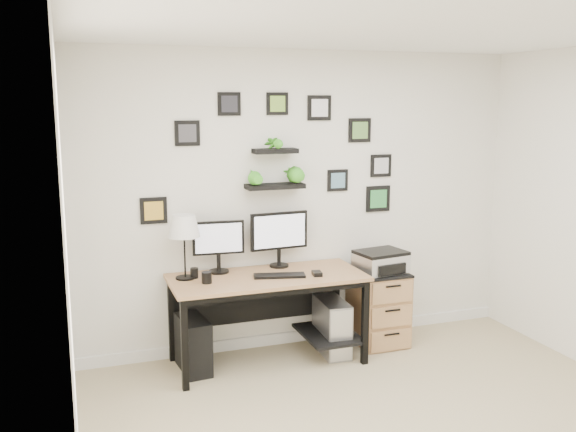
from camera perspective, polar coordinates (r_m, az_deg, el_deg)
name	(u,v)px	position (r m, az deg, el deg)	size (l,w,h in m)	color
room	(304,335)	(5.97, 1.43, -10.55)	(4.00, 4.00, 4.00)	#BFB089
desk	(270,289)	(5.37, -1.59, -6.47)	(1.60, 0.70, 0.75)	#AD7F52
monitor_left	(218,243)	(5.35, -6.20, -2.37)	(0.43, 0.18, 0.44)	black
monitor_right	(279,235)	(5.50, -0.79, -1.66)	(0.52, 0.18, 0.48)	black
keyboard	(279,276)	(5.25, -0.77, -5.32)	(0.42, 0.13, 0.02)	black
mouse	(317,273)	(5.30, 2.59, -5.12)	(0.07, 0.11, 0.03)	black
table_lamp	(184,228)	(5.17, -9.23, -1.03)	(0.26, 0.26, 0.52)	black
mug	(207,278)	(5.11, -7.24, -5.45)	(0.08, 0.08, 0.09)	black
pen_cup	(194,273)	(5.26, -8.34, -5.04)	(0.07, 0.07, 0.08)	black
pc_tower_black	(193,344)	(5.36, -8.43, -11.22)	(0.20, 0.44, 0.44)	black
pc_tower_grey	(332,327)	(5.65, 3.93, -9.78)	(0.24, 0.49, 0.47)	gray
file_cabinet	(378,307)	(5.89, 8.03, -8.00)	(0.43, 0.53, 0.67)	#AD7F52
printer	(381,261)	(5.74, 8.26, -4.02)	(0.46, 0.39, 0.19)	silver
wall_decor	(282,160)	(5.48, -0.51, 4.96)	(2.27, 0.18, 1.08)	black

